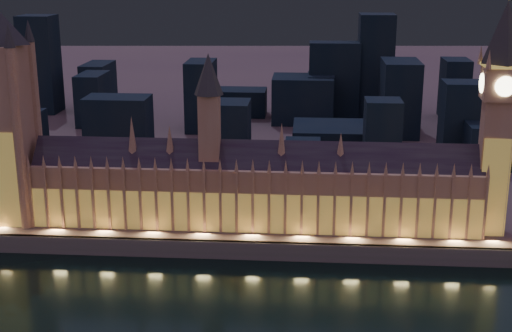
{
  "coord_description": "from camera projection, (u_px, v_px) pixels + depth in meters",
  "views": [
    {
      "loc": [
        27.25,
        -242.77,
        124.77
      ],
      "look_at": [
        5.0,
        55.0,
        38.0
      ],
      "focal_mm": 50.0,
      "sensor_mm": 36.0,
      "label": 1
    }
  ],
  "objects": [
    {
      "name": "ground_plane",
      "position": [
        232.0,
        303.0,
        269.24
      ],
      "size": [
        2000.0,
        2000.0,
        0.0
      ],
      "primitive_type": "plane",
      "color": "black",
      "rests_on": "ground"
    },
    {
      "name": "embankment_wall",
      "position": [
        242.0,
        250.0,
        307.39
      ],
      "size": [
        2000.0,
        2.5,
        8.0
      ],
      "primitive_type": "cube",
      "color": "#56594C",
      "rests_on": "ground"
    },
    {
      "name": "victoria_tower",
      "position": [
        1.0,
        103.0,
        318.87
      ],
      "size": [
        31.68,
        31.68,
        110.95
      ],
      "color": "#9F6C4A",
      "rests_on": "north_bank"
    },
    {
      "name": "elizabeth_tower",
      "position": [
        499.0,
        99.0,
        301.9
      ],
      "size": [
        18.0,
        18.0,
        107.24
      ],
      "color": "#9F6C4A",
      "rests_on": "north_bank"
    },
    {
      "name": "palace_of_westminster",
      "position": [
        252.0,
        187.0,
        320.79
      ],
      "size": [
        202.0,
        21.72,
        78.0
      ],
      "color": "#9F6C4A",
      "rests_on": "north_bank"
    },
    {
      "name": "north_bank",
      "position": [
        284.0,
        76.0,
        766.08
      ],
      "size": [
        2000.0,
        960.0,
        8.0
      ],
      "primitive_type": "cube",
      "color": "#4A373C",
      "rests_on": "ground"
    },
    {
      "name": "city_backdrop",
      "position": [
        322.0,
        100.0,
        494.53
      ],
      "size": [
        481.57,
        215.63,
        78.02
      ],
      "color": "black",
      "rests_on": "north_bank"
    }
  ]
}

